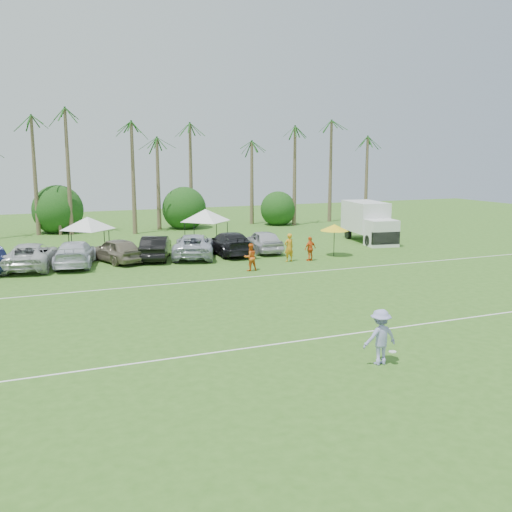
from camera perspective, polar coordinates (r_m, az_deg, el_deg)
name	(u,v)px	position (r m, az deg, el deg)	size (l,w,h in m)	color
ground	(306,360)	(21.09, 5.04, -10.31)	(120.00, 120.00, 0.00)	#35621D
field_lines	(231,306)	(28.09, -2.51, -5.06)	(80.00, 12.10, 0.01)	white
palm_tree_3	(30,124)	(55.59, -21.67, 12.19)	(2.40, 2.40, 11.90)	brown
palm_tree_4	(79,153)	(55.75, -17.33, 9.78)	(2.40, 2.40, 8.90)	brown
palm_tree_5	(122,144)	(56.27, -13.25, 10.85)	(2.40, 2.40, 9.90)	brown
palm_tree_6	(164,135)	(57.09, -9.23, 11.83)	(2.40, 2.40, 10.90)	brown
palm_tree_7	(203,127)	(58.17, -5.33, 12.72)	(2.40, 2.40, 11.90)	brown
palm_tree_8	(250,154)	(59.78, -0.63, 10.21)	(2.40, 2.40, 8.90)	brown
palm_tree_9	(293,145)	(61.82, 3.76, 11.00)	(2.40, 2.40, 9.90)	brown
palm_tree_10	(335,138)	(64.20, 7.86, 11.66)	(2.40, 2.40, 10.90)	brown
palm_tree_11	(366,130)	(66.32, 10.94, 12.25)	(2.40, 2.40, 11.90)	brown
bush_tree_1	(59,215)	(56.87, -19.13, 3.93)	(4.00, 4.00, 4.00)	brown
bush_tree_2	(183,210)	(58.78, -7.35, 4.59)	(4.00, 4.00, 4.00)	brown
bush_tree_3	(272,207)	(62.12, 1.62, 4.96)	(4.00, 4.00, 4.00)	brown
sideline_player_a	(289,248)	(39.68, 3.32, 0.85)	(0.72, 0.47, 1.97)	orange
sideline_player_b	(250,257)	(36.49, -0.57, -0.11)	(0.86, 0.67, 1.76)	orange
sideline_player_c	(310,249)	(40.10, 5.44, 0.73)	(1.00, 0.42, 1.71)	orange
box_truck	(369,221)	(49.57, 11.24, 3.47)	(3.42, 6.84, 3.37)	white
canopy_tent_left	(87,217)	(44.00, -16.51, 3.77)	(4.07, 4.07, 3.30)	black
canopy_tent_right	(205,209)	(46.76, -5.08, 4.70)	(4.30, 4.30, 3.49)	black
market_umbrella	(334,228)	(41.99, 7.85, 2.83)	(2.11, 2.11, 2.35)	black
frisbee_player	(380,337)	(20.78, 12.32, -7.91)	(1.30, 0.75, 2.00)	#9795D4
parked_car_2	(31,256)	(39.99, -21.58, 0.03)	(2.81, 6.09, 1.69)	silver
parked_car_3	(75,253)	(39.93, -17.62, 0.25)	(2.37, 5.83, 1.69)	silver
parked_car_4	(116,250)	(40.58, -13.78, 0.58)	(2.00, 4.97, 1.69)	#7B715C
parked_car_5	(156,248)	(41.11, -9.99, 0.84)	(1.79, 5.14, 1.69)	black
parked_car_6	(194,246)	(41.57, -6.22, 1.04)	(2.81, 6.09, 1.69)	#AFB2C1
parked_car_7	(229,243)	(42.54, -2.70, 1.29)	(2.37, 5.83, 1.69)	black
parked_car_8	(263,241)	(43.56, 0.71, 1.51)	(2.00, 4.97, 1.69)	silver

